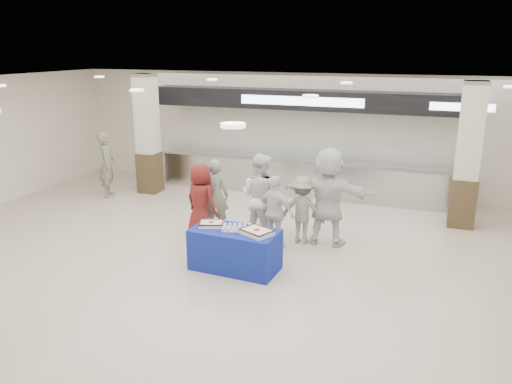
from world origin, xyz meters
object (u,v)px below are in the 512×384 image
at_px(civilian_maroon, 201,201).
at_px(sheet_cake_left, 211,223).
at_px(soldier_a, 215,196).
at_px(soldier_b, 303,210).
at_px(sheet_cake_right, 257,231).
at_px(civilian_white, 328,197).
at_px(soldier_bg, 107,164).
at_px(cupcake_tray, 237,228).
at_px(display_table, 235,250).
at_px(chef_short, 276,212).
at_px(chef_tall, 260,197).

bearing_deg(civilian_maroon, sheet_cake_left, 142.88).
xyz_separation_m(soldier_a, soldier_b, (1.93, 0.02, -0.11)).
relative_size(sheet_cake_right, civilian_white, 0.31).
bearing_deg(soldier_bg, civilian_white, -130.60).
distance_m(sheet_cake_left, soldier_bg, 5.37).
relative_size(sheet_cake_left, cupcake_tray, 0.97).
distance_m(display_table, sheet_cake_left, 0.64).
bearing_deg(civilian_maroon, sheet_cake_right, 161.88).
height_order(civilian_white, soldier_bg, civilian_white).
bearing_deg(chef_short, soldier_a, 3.66).
distance_m(sheet_cake_left, chef_tall, 1.58).
bearing_deg(soldier_a, soldier_bg, -35.36).
bearing_deg(chef_tall, chef_short, 155.54).
bearing_deg(civilian_white, chef_short, 29.93).
bearing_deg(chef_short, soldier_bg, 0.03).
bearing_deg(chef_short, display_table, 92.55).
xyz_separation_m(chef_short, soldier_b, (0.43, 0.45, -0.04)).
distance_m(cupcake_tray, soldier_b, 1.82).
height_order(chef_tall, soldier_b, chef_tall).
distance_m(cupcake_tray, civilian_maroon, 1.78).
bearing_deg(sheet_cake_left, sheet_cake_right, -7.06).
bearing_deg(chef_tall, soldier_a, 10.64).
height_order(soldier_a, chef_tall, chef_tall).
bearing_deg(soldier_bg, cupcake_tray, -150.42).
bearing_deg(chef_tall, sheet_cake_left, 89.44).
xyz_separation_m(cupcake_tray, soldier_b, (0.77, 1.65, -0.09)).
distance_m(sheet_cake_right, soldier_b, 1.77).
xyz_separation_m(sheet_cake_left, chef_short, (0.85, 1.17, -0.06)).
height_order(sheet_cake_right, civilian_white, civilian_white).
bearing_deg(sheet_cake_left, civilian_white, 44.11).
bearing_deg(sheet_cake_right, soldier_b, 78.17).
height_order(civilian_maroon, civilian_white, civilian_white).
bearing_deg(soldier_a, chef_tall, 161.83).
bearing_deg(cupcake_tray, chef_short, 74.39).
xyz_separation_m(soldier_a, soldier_bg, (-3.79, 1.43, 0.07)).
height_order(display_table, civilian_white, civilian_white).
bearing_deg(soldier_bg, chef_short, -138.02).
height_order(sheet_cake_right, chef_tall, chef_tall).
xyz_separation_m(display_table, chef_tall, (-0.08, 1.57, 0.53)).
height_order(soldier_a, chef_short, soldier_a).
bearing_deg(soldier_b, chef_short, 43.40).
height_order(display_table, civilian_maroon, civilian_maroon).
bearing_deg(sheet_cake_right, display_table, 171.67).
relative_size(sheet_cake_right, soldier_bg, 0.36).
bearing_deg(sheet_cake_left, civilian_maroon, 123.85).
relative_size(chef_tall, chef_short, 1.23).
relative_size(sheet_cake_right, chef_tall, 0.35).
relative_size(sheet_cake_right, soldier_b, 0.45).
height_order(display_table, soldier_bg, soldier_bg).
bearing_deg(soldier_b, sheet_cake_left, 49.15).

